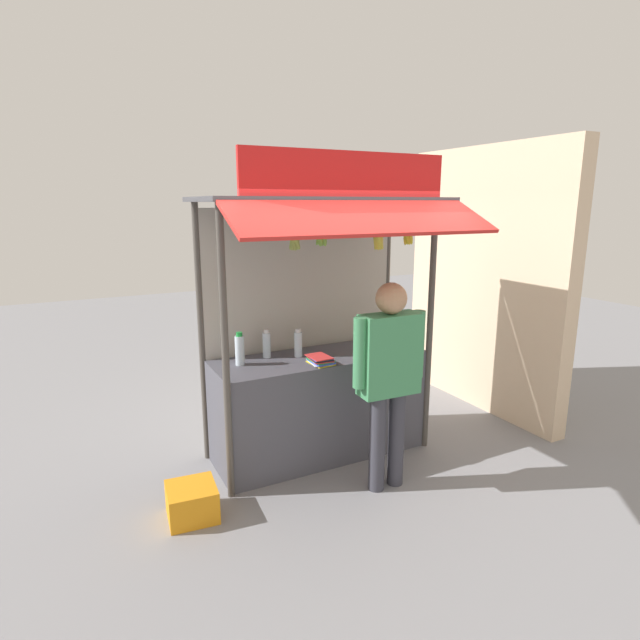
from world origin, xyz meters
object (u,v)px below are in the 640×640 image
object	(u,v)px
water_bottle_far_left	(267,344)
magazine_stack_mid_left	(320,360)
water_bottle_left	(240,350)
banana_bunch_leftmost	(379,240)
banana_bunch_inner_right	(295,240)
banana_bunch_rightmost	(322,235)
water_bottle_rear_center	(298,344)
plastic_crate	(192,502)
magazine_stack_mid_right	(397,349)
banana_bunch_inner_left	(408,236)
vendor_person	(389,368)

from	to	relation	value
water_bottle_far_left	magazine_stack_mid_left	world-z (taller)	water_bottle_far_left
water_bottle_left	banana_bunch_leftmost	xyz separation A→B (m)	(1.09, -0.53, 0.96)
water_bottle_far_left	water_bottle_left	world-z (taller)	water_bottle_left
banana_bunch_inner_right	banana_bunch_leftmost	world-z (taller)	same
banana_bunch_rightmost	water_bottle_rear_center	bearing A→B (deg)	88.10
banana_bunch_inner_right	plastic_crate	distance (m)	2.19
water_bottle_rear_center	magazine_stack_mid_right	bearing A→B (deg)	-16.82
water_bottle_far_left	banana_bunch_inner_left	size ratio (longest dim) A/B	0.96
banana_bunch_inner_right	banana_bunch_rightmost	world-z (taller)	same
water_bottle_rear_center	vendor_person	xyz separation A→B (m)	(0.42, -0.88, -0.04)
magazine_stack_mid_right	vendor_person	bearing A→B (deg)	-130.25
magazine_stack_mid_left	magazine_stack_mid_right	distance (m)	0.84
vendor_person	banana_bunch_inner_left	bearing A→B (deg)	-136.43
water_bottle_far_left	banana_bunch_inner_left	xyz separation A→B (m)	(1.10, -0.64, 1.00)
banana_bunch_inner_left	banana_bunch_rightmost	world-z (taller)	same
banana_bunch_leftmost	banana_bunch_inner_left	bearing A→B (deg)	-0.18
water_bottle_far_left	banana_bunch_inner_right	distance (m)	1.19
banana_bunch_inner_left	banana_bunch_leftmost	size ratio (longest dim) A/B	0.91
magazine_stack_mid_right	banana_bunch_inner_left	bearing A→B (deg)	-112.50
water_bottle_far_left	water_bottle_left	bearing A→B (deg)	-161.00
water_bottle_left	plastic_crate	distance (m)	1.31
magazine_stack_mid_right	water_bottle_rear_center	bearing A→B (deg)	163.18
banana_bunch_rightmost	vendor_person	distance (m)	1.21
vendor_person	magazine_stack_mid_right	bearing A→B (deg)	-127.95
banana_bunch_leftmost	water_bottle_far_left	bearing A→B (deg)	141.26
water_bottle_left	vendor_person	xyz separation A→B (m)	(0.98, -0.89, -0.05)
vendor_person	plastic_crate	distance (m)	1.88
magazine_stack_mid_left	vendor_person	xyz separation A→B (m)	(0.33, -0.60, 0.05)
water_bottle_left	banana_bunch_leftmost	distance (m)	1.54
banana_bunch_leftmost	magazine_stack_mid_left	bearing A→B (deg)	150.84
magazine_stack_mid_left	banana_bunch_inner_left	size ratio (longest dim) A/B	0.94
water_bottle_rear_center	banana_bunch_inner_right	world-z (taller)	banana_bunch_inner_right
plastic_crate	banana_bunch_rightmost	bearing A→B (deg)	2.47
magazine_stack_mid_left	banana_bunch_leftmost	xyz separation A→B (m)	(0.43, -0.24, 1.07)
magazine_stack_mid_left	plastic_crate	bearing A→B (deg)	-167.17
water_bottle_rear_center	plastic_crate	world-z (taller)	water_bottle_rear_center
banana_bunch_rightmost	water_bottle_far_left	bearing A→B (deg)	111.89
plastic_crate	magazine_stack_mid_left	bearing A→B (deg)	12.83
magazine_stack_mid_left	banana_bunch_inner_right	world-z (taller)	banana_bunch_inner_right
water_bottle_rear_center	water_bottle_far_left	size ratio (longest dim) A/B	1.00
magazine_stack_mid_left	banana_bunch_leftmost	size ratio (longest dim) A/B	0.85
banana_bunch_leftmost	plastic_crate	bearing A→B (deg)	-178.41
magazine_stack_mid_left	banana_bunch_inner_right	xyz separation A→B (m)	(-0.35, -0.24, 1.09)
water_bottle_far_left	banana_bunch_inner_left	world-z (taller)	banana_bunch_inner_left
plastic_crate	magazine_stack_mid_right	bearing A→B (deg)	7.83
banana_bunch_inner_right	plastic_crate	bearing A→B (deg)	-176.99
water_bottle_far_left	banana_bunch_leftmost	xyz separation A→B (m)	(0.79, -0.64, 0.98)
banana_bunch_leftmost	magazine_stack_mid_right	bearing A→B (deg)	30.80
vendor_person	magazine_stack_mid_left	bearing A→B (deg)	-58.97
water_bottle_far_left	banana_bunch_rightmost	size ratio (longest dim) A/B	1.04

